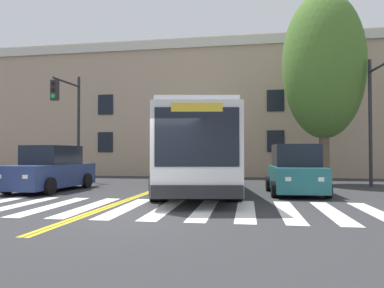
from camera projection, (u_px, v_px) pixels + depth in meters
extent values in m
plane|color=#303033|center=(141.00, 218.00, 8.98)|extent=(120.00, 120.00, 0.00)
cube|color=white|center=(18.00, 205.00, 11.22)|extent=(0.62, 4.08, 0.01)
cube|color=white|center=(53.00, 206.00, 11.05)|extent=(0.62, 4.08, 0.01)
cube|color=white|center=(89.00, 207.00, 10.89)|extent=(0.62, 4.08, 0.01)
cube|color=white|center=(126.00, 208.00, 10.72)|extent=(0.62, 4.08, 0.01)
cube|color=white|center=(165.00, 209.00, 10.55)|extent=(0.62, 4.08, 0.01)
cube|color=white|center=(205.00, 209.00, 10.39)|extent=(0.62, 4.08, 0.01)
cube|color=white|center=(246.00, 210.00, 10.22)|extent=(0.62, 4.08, 0.01)
cube|color=white|center=(288.00, 211.00, 10.06)|extent=(0.62, 4.08, 0.01)
cube|color=white|center=(332.00, 212.00, 9.89)|extent=(0.62, 4.08, 0.01)
cube|color=white|center=(377.00, 213.00, 9.73)|extent=(0.62, 4.08, 0.01)
cube|color=gold|center=(190.00, 177.00, 24.65)|extent=(0.12, 36.00, 0.01)
cube|color=gold|center=(193.00, 177.00, 24.62)|extent=(0.12, 36.00, 0.01)
cube|color=white|center=(195.00, 151.00, 15.77)|extent=(4.48, 11.83, 2.66)
cube|color=black|center=(225.00, 144.00, 15.78)|extent=(1.86, 10.49, 0.96)
cube|color=black|center=(165.00, 144.00, 15.78)|extent=(1.86, 10.49, 0.96)
cube|color=black|center=(197.00, 137.00, 9.99)|extent=(2.24, 0.41, 1.59)
cube|color=yellow|center=(197.00, 107.00, 10.00)|extent=(1.37, 0.27, 0.24)
cube|color=#232326|center=(197.00, 192.00, 9.92)|extent=(2.45, 0.52, 0.36)
cube|color=silver|center=(195.00, 117.00, 15.81)|extent=(4.25, 11.35, 0.16)
cylinder|color=black|center=(233.00, 186.00, 12.16)|extent=(0.72, 1.08, 1.00)
cylinder|color=black|center=(159.00, 186.00, 12.16)|extent=(0.72, 1.08, 1.00)
cylinder|color=black|center=(219.00, 175.00, 18.35)|extent=(0.72, 1.08, 1.00)
cylinder|color=black|center=(170.00, 175.00, 18.35)|extent=(0.72, 1.08, 1.00)
cylinder|color=black|center=(218.00, 174.00, 19.45)|extent=(0.72, 1.08, 1.00)
cylinder|color=black|center=(171.00, 174.00, 19.45)|extent=(0.72, 1.08, 1.00)
cube|color=navy|center=(50.00, 175.00, 15.63)|extent=(1.92, 4.76, 0.92)
cube|color=black|center=(52.00, 155.00, 15.79)|extent=(1.67, 2.31, 0.78)
cube|color=white|center=(25.00, 177.00, 13.20)|extent=(0.20, 0.05, 0.14)
cylinder|color=black|center=(50.00, 186.00, 14.01)|extent=(0.24, 0.67, 0.66)
cylinder|color=black|center=(7.00, 185.00, 14.38)|extent=(0.24, 0.67, 0.66)
cylinder|color=black|center=(87.00, 181.00, 16.87)|extent=(0.24, 0.67, 0.66)
cylinder|color=black|center=(50.00, 180.00, 17.24)|extent=(0.24, 0.67, 0.66)
cube|color=#236B70|center=(296.00, 178.00, 14.27)|extent=(1.99, 3.77, 0.90)
cube|color=black|center=(295.00, 155.00, 14.33)|extent=(1.72, 2.11, 0.85)
cube|color=white|center=(321.00, 179.00, 12.37)|extent=(0.20, 0.05, 0.14)
cube|color=white|center=(288.00, 179.00, 12.49)|extent=(0.20, 0.05, 0.14)
cylinder|color=black|center=(328.00, 190.00, 13.03)|extent=(0.25, 0.61, 0.60)
cylinder|color=black|center=(274.00, 189.00, 13.24)|extent=(0.25, 0.61, 0.60)
cylinder|color=black|center=(314.00, 184.00, 15.29)|extent=(0.25, 0.61, 0.60)
cylinder|color=black|center=(269.00, 184.00, 15.50)|extent=(0.25, 0.61, 0.60)
cylinder|color=#28282D|center=(370.00, 123.00, 17.36)|extent=(0.16, 0.16, 5.94)
cylinder|color=#28282D|center=(79.00, 129.00, 20.75)|extent=(0.16, 0.16, 5.82)
cylinder|color=#28282D|center=(67.00, 82.00, 19.56)|extent=(0.18, 2.55, 0.11)
cube|color=#28282D|center=(55.00, 90.00, 18.45)|extent=(0.35, 0.29, 1.00)
cylinder|color=black|center=(53.00, 84.00, 18.31)|extent=(0.22, 0.04, 0.22)
cylinder|color=black|center=(53.00, 90.00, 18.30)|extent=(0.22, 0.04, 0.22)
cylinder|color=green|center=(53.00, 96.00, 18.29)|extent=(0.22, 0.04, 0.22)
cylinder|color=brown|center=(324.00, 156.00, 18.87)|extent=(0.50, 0.50, 2.88)
ellipsoid|color=#4C752D|center=(324.00, 65.00, 18.98)|extent=(5.84, 5.84, 7.51)
cube|color=tan|center=(196.00, 113.00, 28.76)|extent=(43.74, 7.16, 9.42)
cube|color=beige|center=(187.00, 43.00, 25.27)|extent=(43.74, 0.16, 0.60)
cube|color=black|center=(105.00, 142.00, 26.15)|extent=(1.10, 0.06, 1.40)
cube|color=black|center=(276.00, 141.00, 24.14)|extent=(1.10, 0.06, 1.40)
cube|color=black|center=(106.00, 105.00, 26.22)|extent=(1.10, 0.06, 1.40)
cube|color=black|center=(276.00, 101.00, 24.21)|extent=(1.10, 0.06, 1.40)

